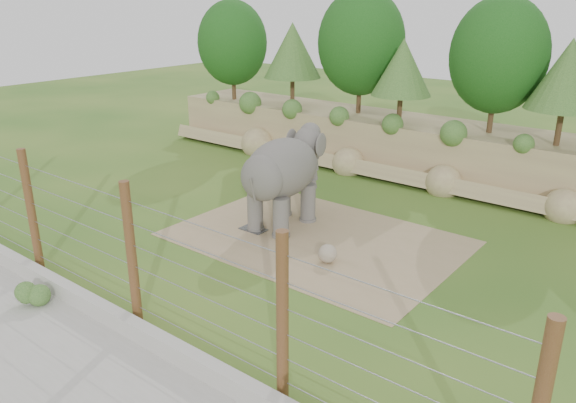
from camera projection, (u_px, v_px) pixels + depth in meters
The scene contains 10 objects.
ground at pixel (250, 264), 18.44m from camera, with size 90.00×90.00×0.00m, color #2E5E1D.
back_embankment at pixel (440, 95), 26.06m from camera, with size 30.00×5.52×8.77m.
dirt_patch at pixel (316, 238), 20.35m from camera, with size 10.00×7.00×0.02m, color #9C855D.
drain_grate at pixel (253, 229), 21.07m from camera, with size 1.00×0.60×0.03m, color #262628.
elephant at pixel (282, 182), 20.90m from camera, with size 1.87×4.37×3.54m, color #5B5651, non-canonical shape.
stone_ball at pixel (328, 254), 18.39m from camera, with size 0.62×0.62×0.62m, color gray.
retaining_wall at pixel (122, 322), 14.67m from camera, with size 26.00×0.35×0.50m, color #AAA69D.
walkway at pixel (52, 367), 13.28m from camera, with size 26.00×4.00×0.01m, color #AAA69D.
barrier_fence at pixel (131, 255), 14.44m from camera, with size 20.26×0.26×4.00m.
walkway_shrub at pixel (31, 294), 15.85m from camera, with size 0.69×0.69×0.69m, color #315B25.
Camera 1 is at (11.28, -12.25, 8.26)m, focal length 35.00 mm.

